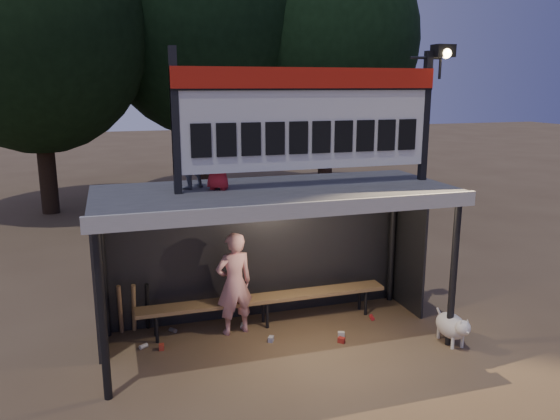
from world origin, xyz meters
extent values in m
plane|color=brown|center=(0.00, 0.00, 0.00)|extent=(80.00, 80.00, 0.00)
imported|color=white|center=(-0.52, 0.42, 0.80)|extent=(0.64, 0.48, 1.60)
imported|color=slate|center=(-1.17, 0.34, 2.78)|extent=(0.56, 0.53, 0.92)
imported|color=#AD1A22|center=(-0.78, 0.13, 2.74)|extent=(0.49, 0.45, 0.84)
cube|color=#39393C|center=(0.00, 0.00, 2.26)|extent=(5.00, 2.00, 0.12)
cube|color=beige|center=(0.00, -1.02, 2.22)|extent=(5.10, 0.06, 0.20)
cylinder|color=black|center=(-2.40, -0.90, 1.10)|extent=(0.10, 0.10, 2.20)
cylinder|color=black|center=(2.40, -0.90, 1.10)|extent=(0.10, 0.10, 2.20)
cylinder|color=black|center=(-2.40, 0.90, 1.10)|extent=(0.10, 0.10, 2.20)
cylinder|color=black|center=(2.40, 0.90, 1.10)|extent=(0.10, 0.10, 2.20)
cube|color=black|center=(0.00, 1.00, 1.10)|extent=(5.00, 0.04, 2.20)
cube|color=black|center=(-2.50, 0.50, 1.10)|extent=(0.04, 1.00, 2.20)
cube|color=black|center=(2.50, 0.50, 1.10)|extent=(0.04, 1.00, 2.20)
cylinder|color=black|center=(0.00, 1.00, 2.15)|extent=(5.00, 0.06, 0.06)
cube|color=black|center=(-1.35, 0.00, 3.27)|extent=(0.10, 0.10, 1.90)
cube|color=black|center=(2.35, 0.00, 3.27)|extent=(0.10, 0.10, 1.90)
cube|color=silver|center=(0.50, 0.00, 3.27)|extent=(3.80, 0.08, 1.40)
cube|color=#B0190C|center=(0.50, -0.05, 3.83)|extent=(3.80, 0.04, 0.28)
cube|color=black|center=(0.50, -0.06, 3.68)|extent=(3.80, 0.02, 0.03)
cube|color=black|center=(-1.03, -0.05, 3.02)|extent=(0.27, 0.03, 0.45)
cube|color=black|center=(-0.69, -0.05, 3.02)|extent=(0.27, 0.03, 0.45)
cube|color=black|center=(-0.35, -0.05, 3.02)|extent=(0.27, 0.03, 0.45)
cube|color=black|center=(-0.01, -0.05, 3.02)|extent=(0.27, 0.03, 0.45)
cube|color=black|center=(0.33, -0.05, 3.02)|extent=(0.27, 0.03, 0.45)
cube|color=black|center=(0.67, -0.05, 3.02)|extent=(0.27, 0.03, 0.45)
cube|color=black|center=(1.01, -0.05, 3.02)|extent=(0.27, 0.03, 0.45)
cube|color=black|center=(1.35, -0.05, 3.02)|extent=(0.27, 0.03, 0.45)
cube|color=black|center=(1.69, -0.05, 3.02)|extent=(0.27, 0.03, 0.45)
cube|color=black|center=(2.03, -0.05, 3.02)|extent=(0.27, 0.03, 0.45)
cylinder|color=black|center=(2.30, 0.00, 4.12)|extent=(0.50, 0.04, 0.04)
cylinder|color=black|center=(2.55, 0.00, 3.97)|extent=(0.04, 0.04, 0.30)
cube|color=black|center=(2.55, -0.05, 4.22)|extent=(0.30, 0.22, 0.18)
sphere|color=#FFD88C|center=(2.55, -0.14, 4.18)|extent=(0.14, 0.14, 0.14)
cube|color=olive|center=(0.00, 0.55, 0.45)|extent=(4.00, 0.35, 0.06)
cylinder|color=black|center=(-1.70, 0.43, 0.23)|extent=(0.05, 0.05, 0.45)
cylinder|color=black|center=(-1.70, 0.67, 0.23)|extent=(0.05, 0.05, 0.45)
cylinder|color=black|center=(0.00, 0.43, 0.23)|extent=(0.05, 0.05, 0.45)
cylinder|color=black|center=(0.00, 0.67, 0.23)|extent=(0.05, 0.05, 0.45)
cylinder|color=black|center=(1.70, 0.43, 0.23)|extent=(0.05, 0.05, 0.45)
cylinder|color=black|center=(1.70, 0.67, 0.23)|extent=(0.05, 0.05, 0.45)
cylinder|color=black|center=(-4.00, 10.00, 1.87)|extent=(0.50, 0.50, 3.74)
ellipsoid|color=black|center=(-4.00, 10.00, 5.53)|extent=(6.46, 6.46, 7.48)
cylinder|color=#312016|center=(1.00, 11.50, 2.09)|extent=(0.50, 0.50, 4.18)
ellipsoid|color=black|center=(1.00, 11.50, 6.18)|extent=(7.22, 7.22, 8.36)
cylinder|color=#301E15|center=(5.00, 10.50, 1.76)|extent=(0.50, 0.50, 3.52)
ellipsoid|color=black|center=(5.00, 10.50, 5.20)|extent=(6.08, 6.08, 7.04)
ellipsoid|color=beige|center=(2.45, -0.86, 0.27)|extent=(0.36, 0.58, 0.36)
sphere|color=white|center=(2.45, -1.14, 0.36)|extent=(0.22, 0.22, 0.22)
cone|color=beige|center=(2.45, -1.24, 0.34)|extent=(0.10, 0.10, 0.10)
cone|color=beige|center=(2.40, -1.16, 0.46)|extent=(0.06, 0.06, 0.07)
cone|color=beige|center=(2.50, -1.16, 0.46)|extent=(0.06, 0.06, 0.07)
cylinder|color=white|center=(2.37, -1.04, 0.09)|extent=(0.05, 0.05, 0.18)
cylinder|color=beige|center=(2.53, -1.04, 0.09)|extent=(0.05, 0.05, 0.18)
cylinder|color=beige|center=(2.37, -0.68, 0.09)|extent=(0.05, 0.05, 0.18)
cylinder|color=beige|center=(2.53, -0.68, 0.09)|extent=(0.05, 0.05, 0.18)
cylinder|color=beige|center=(2.45, -0.56, 0.34)|extent=(0.04, 0.16, 0.14)
cylinder|color=olive|center=(-2.20, 0.82, 0.43)|extent=(0.07, 0.27, 0.84)
cylinder|color=#997447|center=(-2.00, 0.82, 0.43)|extent=(0.09, 0.30, 0.83)
cylinder|color=black|center=(-1.80, 0.82, 0.43)|extent=(0.07, 0.32, 0.83)
cube|color=#B9331F|center=(-1.66, 0.19, 0.04)|extent=(0.08, 0.11, 0.08)
cylinder|color=#A7A7AB|center=(-1.44, 0.71, 0.04)|extent=(0.13, 0.13, 0.07)
cube|color=beige|center=(0.98, -0.21, 0.04)|extent=(0.12, 0.10, 0.08)
cylinder|color=#B41E21|center=(1.72, 0.23, 0.04)|extent=(0.09, 0.13, 0.07)
cube|color=#A7A6AB|center=(-0.08, -0.04, 0.04)|extent=(0.11, 0.12, 0.08)
cylinder|color=beige|center=(-1.91, 0.30, 0.04)|extent=(0.14, 0.12, 0.07)
cube|color=#A9261D|center=(0.91, -0.38, 0.04)|extent=(0.12, 0.12, 0.08)
cylinder|color=silver|center=(-0.37, 0.55, 0.04)|extent=(0.10, 0.13, 0.07)
camera|label=1|loc=(-2.17, -7.23, 3.74)|focal=35.00mm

